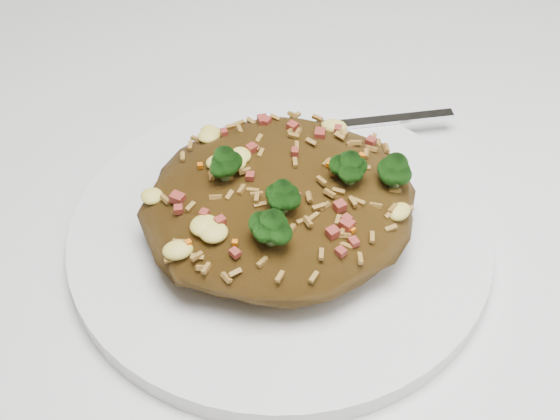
{
  "coord_description": "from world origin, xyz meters",
  "views": [
    {
      "loc": [
        -0.08,
        -0.4,
        1.13
      ],
      "look_at": [
        0.04,
        -0.08,
        0.78
      ],
      "focal_mm": 50.0,
      "sensor_mm": 36.0,
      "label": 1
    }
  ],
  "objects_px": {
    "dining_table": "(195,262)",
    "fried_rice": "(281,194)",
    "fork": "(356,123)",
    "plate": "(280,234)"
  },
  "relations": [
    {
      "from": "fork",
      "to": "fried_rice",
      "type": "bearing_deg",
      "value": -127.58
    },
    {
      "from": "fork",
      "to": "dining_table",
      "type": "bearing_deg",
      "value": -170.42
    },
    {
      "from": "plate",
      "to": "fried_rice",
      "type": "relative_size",
      "value": 1.58
    },
    {
      "from": "plate",
      "to": "dining_table",
      "type": "bearing_deg",
      "value": 117.51
    },
    {
      "from": "dining_table",
      "to": "fork",
      "type": "bearing_deg",
      "value": -1.68
    },
    {
      "from": "dining_table",
      "to": "fried_rice",
      "type": "distance_m",
      "value": 0.16
    },
    {
      "from": "dining_table",
      "to": "fork",
      "type": "relative_size",
      "value": 7.41
    },
    {
      "from": "dining_table",
      "to": "plate",
      "type": "relative_size",
      "value": 4.46
    },
    {
      "from": "dining_table",
      "to": "fried_rice",
      "type": "relative_size",
      "value": 7.03
    },
    {
      "from": "dining_table",
      "to": "fried_rice",
      "type": "bearing_deg",
      "value": -62.5
    }
  ]
}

